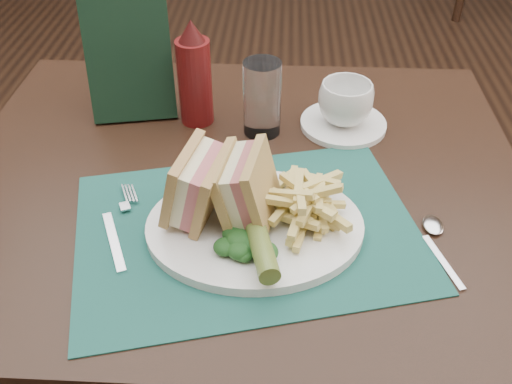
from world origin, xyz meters
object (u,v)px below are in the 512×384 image
placemat (248,230)px  check_presenter (128,52)px  plate (255,227)px  sandwich_half_a (182,181)px  ketchup_bottle (194,73)px  saucer (343,124)px  table_main (242,323)px  drinking_glass (262,98)px  sandwich_half_b (231,184)px  coffee_cup (345,103)px

placemat → check_presenter: (-0.22, 0.31, 0.11)m
plate → sandwich_half_a: (-0.10, 0.02, 0.06)m
sandwich_half_a → ketchup_bottle: size_ratio=0.57×
sandwich_half_a → saucer: sandwich_half_a is taller
plate → check_presenter: (-0.23, 0.31, 0.11)m
check_presenter → sandwich_half_a: bearing=-76.9°
ketchup_bottle → check_presenter: check_presenter is taller
table_main → ketchup_bottle: (-0.08, 0.15, 0.47)m
table_main → saucer: saucer is taller
drinking_glass → sandwich_half_b: bearing=-97.5°
plate → ketchup_bottle: (-0.12, 0.29, 0.08)m
plate → sandwich_half_a: 0.12m
sandwich_half_b → coffee_cup: 0.31m
table_main → sandwich_half_b: 0.46m
sandwich_half_b → drinking_glass: size_ratio=0.81×
coffee_cup → saucer: bearing=0.0°
table_main → ketchup_bottle: ketchup_bottle is taller
table_main → ketchup_bottle: size_ratio=4.84×
sandwich_half_a → coffee_cup: sandwich_half_a is taller
sandwich_half_a → placemat: bearing=1.1°
table_main → sandwich_half_a: size_ratio=8.48×
placemat → coffee_cup: size_ratio=5.00×
check_presenter → sandwich_half_b: bearing=-67.4°
sandwich_half_b → saucer: size_ratio=0.70×
table_main → sandwich_half_a: 0.46m
coffee_cup → drinking_glass: drinking_glass is taller
sandwich_half_a → ketchup_bottle: ketchup_bottle is taller
table_main → check_presenter: (-0.20, 0.18, 0.49)m
check_presenter → plate: bearing=-64.7°
table_main → plate: 0.41m
drinking_glass → check_presenter: size_ratio=0.54×
drinking_glass → plate: bearing=-89.7°
ketchup_bottle → sandwich_half_b: bearing=-72.6°
table_main → plate: (0.03, -0.13, 0.38)m
saucer → ketchup_bottle: size_ratio=0.81×
coffee_cup → sandwich_half_a: bearing=-132.7°
plate → ketchup_bottle: bearing=107.4°
saucer → ketchup_bottle: 0.27m
table_main → placemat: placemat is taller
placemat → plate: bearing=-8.9°
ketchup_bottle → saucer: bearing=-1.7°
sandwich_half_b → plate: bearing=-17.3°
table_main → saucer: size_ratio=6.00×
plate → sandwich_half_b: sandwich_half_b is taller
coffee_cup → check_presenter: bearing=174.6°
plate → sandwich_half_a: sandwich_half_a is taller
placemat → check_presenter: check_presenter is taller
table_main → check_presenter: size_ratio=3.77×
table_main → sandwich_half_b: sandwich_half_b is taller
check_presenter → coffee_cup: bearing=-16.7°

